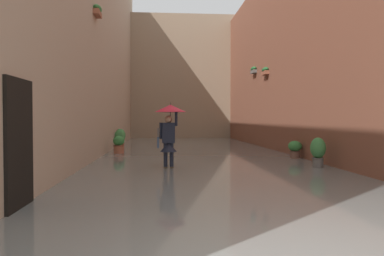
{
  "coord_description": "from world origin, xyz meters",
  "views": [
    {
      "loc": [
        1.41,
        3.43,
        1.54
      ],
      "look_at": [
        0.49,
        -8.06,
        1.25
      ],
      "focal_mm": 34.69,
      "sensor_mm": 36.0,
      "label": 1
    }
  ],
  "objects_px": {
    "potted_plant_near_left": "(318,151)",
    "potted_plant_far_left": "(295,149)",
    "potted_plant_near_right": "(119,145)",
    "person_wading": "(169,124)",
    "potted_plant_mid_right": "(120,138)"
  },
  "relations": [
    {
      "from": "potted_plant_mid_right",
      "to": "potted_plant_near_left",
      "type": "bearing_deg",
      "value": 131.75
    },
    {
      "from": "potted_plant_near_left",
      "to": "potted_plant_far_left",
      "type": "bearing_deg",
      "value": -94.2
    },
    {
      "from": "potted_plant_near_left",
      "to": "person_wading",
      "type": "bearing_deg",
      "value": -2.2
    },
    {
      "from": "potted_plant_near_left",
      "to": "potted_plant_far_left",
      "type": "height_order",
      "value": "potted_plant_near_left"
    },
    {
      "from": "potted_plant_mid_right",
      "to": "potted_plant_far_left",
      "type": "bearing_deg",
      "value": 143.51
    },
    {
      "from": "person_wading",
      "to": "potted_plant_mid_right",
      "type": "xyz_separation_m",
      "value": [
        2.29,
        -7.46,
        -0.82
      ]
    },
    {
      "from": "potted_plant_far_left",
      "to": "potted_plant_near_left",
      "type": "bearing_deg",
      "value": 85.8
    },
    {
      "from": "person_wading",
      "to": "potted_plant_far_left",
      "type": "height_order",
      "value": "person_wading"
    },
    {
      "from": "potted_plant_near_right",
      "to": "potted_plant_far_left",
      "type": "bearing_deg",
      "value": 159.48
    },
    {
      "from": "potted_plant_mid_right",
      "to": "potted_plant_far_left",
      "type": "height_order",
      "value": "potted_plant_mid_right"
    },
    {
      "from": "person_wading",
      "to": "potted_plant_mid_right",
      "type": "relative_size",
      "value": 1.96
    },
    {
      "from": "person_wading",
      "to": "potted_plant_mid_right",
      "type": "height_order",
      "value": "person_wading"
    },
    {
      "from": "potted_plant_mid_right",
      "to": "potted_plant_near_left",
      "type": "relative_size",
      "value": 1.07
    },
    {
      "from": "potted_plant_near_left",
      "to": "potted_plant_near_right",
      "type": "bearing_deg",
      "value": -37.19
    },
    {
      "from": "person_wading",
      "to": "potted_plant_near_left",
      "type": "bearing_deg",
      "value": 177.8
    }
  ]
}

